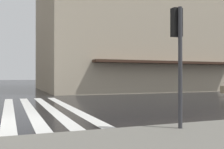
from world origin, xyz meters
TOP-DOWN VIEW (x-y plane):
  - ground_plane at (0.00, 0.00)m, footprint 220.00×220.00m
  - zebra_crossing at (4.00, -0.97)m, footprint 13.00×4.50m
  - traffic_signal_post at (-3.61, -4.66)m, footprint 0.44×0.30m

SIDE VIEW (x-z plane):
  - ground_plane at x=0.00m, z-range 0.00..0.00m
  - zebra_crossing at x=4.00m, z-range 0.00..0.01m
  - traffic_signal_post at x=-3.61m, z-range 0.93..4.48m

